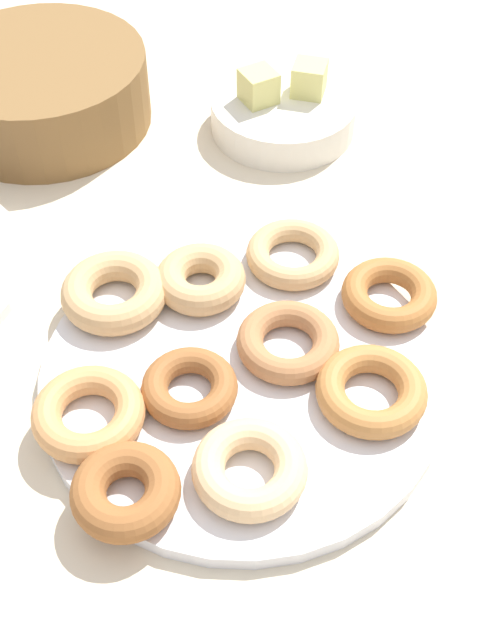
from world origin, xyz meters
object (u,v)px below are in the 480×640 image
Objects in this scene: basket at (43,89)px; donut_6 at (190,387)px; donut_3 at (293,254)px; donut_plate at (242,375)px; melon_chunk_left at (259,86)px; donut_2 at (88,413)px; melon_chunk_right at (309,79)px; donut_1 at (371,391)px; donut_8 at (126,491)px; donut_4 at (247,469)px; donut_9 at (201,279)px; fruit_bowl at (283,114)px; donut_0 at (389,295)px; donut_7 at (288,342)px; donut_5 at (114,292)px.

donut_6 is at bearing -69.04° from basket.
basket is (-0.26, 0.27, 0.02)m from donut_3.
melon_chunk_left is (0.04, 0.36, 0.05)m from donut_plate.
melon_chunk_right is at bearing 62.33° from donut_2.
donut_3 and donut_6 have the same top height.
donut_8 reaches higher than donut_1.
donut_6 is (-0.10, -0.15, 0.00)m from donut_3.
donut_3 is at bearing 66.47° from donut_plate.
donut_4 is at bearing -101.56° from melon_chunk_right.
donut_9 is at bearing 135.75° from donut_1.
donut_2 is at bearing 114.18° from donut_8.
donut_1 and donut_2 have the same top height.
melon_chunk_left reaches higher than donut_plate.
basket is at bearing 110.96° from donut_6.
melon_chunk_right is (0.30, -0.02, 0.02)m from basket.
donut_8 is 0.51m from fruit_bowl.
donut_4 is (-0.11, -0.07, 0.00)m from donut_1.
melon_chunk_right reaches higher than donut_3.
donut_0 is 0.30m from fruit_bowl.
donut_4 is 0.09m from donut_6.
donut_6 is 0.33× the size of basket.
donut_3 is 1.00× the size of donut_4.
donut_plate is 3.88× the size of donut_7.
donut_2 is 1.10× the size of donut_8.
melon_chunk_right is at bearing 81.09° from donut_7.
donut_plate is 0.11m from donut_4.
donut_2 is (-0.23, -0.01, 0.00)m from donut_1.
donut_1 is 1.03× the size of donut_3.
donut_4 is 1.11× the size of donut_6.
basket is 0.30m from melon_chunk_right.
donut_1 is 1.11× the size of donut_8.
basket is at bearing 117.44° from donut_plate.
donut_8 is (-0.23, -0.19, 0.00)m from donut_0.
donut_8 is 0.53m from basket.
basket is (-0.21, 0.39, 0.03)m from donut_plate.
donut_plate is 3.78× the size of donut_2.
donut_8 is (0.02, -0.20, -0.00)m from donut_5.
melon_chunk_right is (0.19, 0.49, 0.03)m from donut_8.
donut_8 is at bearing -108.37° from fruit_bowl.
donut_5 is at bearing 157.00° from donut_7.
donut_0 is at bearing 51.42° from donut_4.
donut_7 is (0.15, -0.06, -0.00)m from donut_5.
fruit_bowl is at bearing 64.84° from donut_2.
donut_plate is 0.37m from fruit_bowl.
fruit_bowl reaches higher than donut_6.
donut_4 reaches higher than donut_1.
fruit_bowl is 4.59× the size of melon_chunk_right.
donut_7 is 0.45m from basket.
melon_chunk_right is at bearing 75.60° from donut_plate.
donut_1 is 0.53m from basket.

